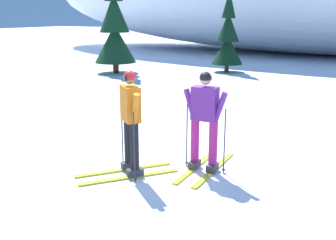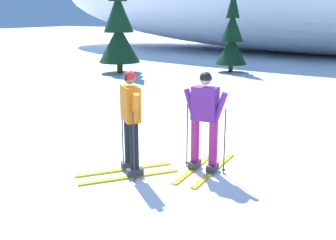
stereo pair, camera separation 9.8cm
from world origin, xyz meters
The scene contains 5 objects.
ground_plane centered at (0.00, 0.00, 0.00)m, with size 120.00×120.00×0.00m, color white.
skier_orange_jacket centered at (-0.37, -0.78, 0.96)m, with size 1.46×1.64×1.81m.
skier_purple_jacket centered at (0.66, -0.03, 0.93)m, with size 0.81×1.81×1.77m.
pine_tree_far_left centered at (-7.84, 8.90, 2.07)m, with size 1.91×1.91×4.95m.
pine_tree_center_left centered at (-3.42, 11.71, 1.59)m, with size 1.47×1.47×3.81m.
Camera 2 is at (3.40, -6.04, 2.71)m, focal length 42.29 mm.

